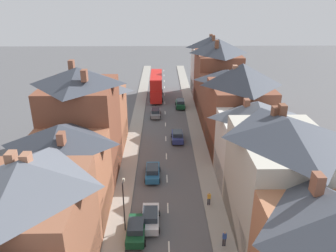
% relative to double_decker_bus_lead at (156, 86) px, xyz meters
% --- Properties ---
extents(pavement_left, '(2.20, 104.00, 0.14)m').
position_rel_double_decker_bus_lead_xyz_m(pavement_left, '(-3.29, -19.46, -2.75)').
color(pavement_left, gray).
rests_on(pavement_left, ground).
extents(pavement_right, '(2.20, 104.00, 0.14)m').
position_rel_double_decker_bus_lead_xyz_m(pavement_right, '(6.91, -19.46, -2.75)').
color(pavement_right, gray).
rests_on(pavement_right, ground).
extents(centre_line_dashes, '(0.14, 97.80, 0.01)m').
position_rel_double_decker_bus_lead_xyz_m(centre_line_dashes, '(1.81, -21.46, -2.81)').
color(centre_line_dashes, silver).
rests_on(centre_line_dashes, ground).
extents(terrace_row_left, '(8.00, 50.86, 14.28)m').
position_rel_double_decker_bus_lead_xyz_m(terrace_row_left, '(-8.38, -44.22, 2.94)').
color(terrace_row_left, silver).
rests_on(terrace_row_left, ground).
extents(terrace_row_right, '(8.00, 77.64, 13.65)m').
position_rel_double_decker_bus_lead_xyz_m(terrace_row_right, '(11.99, -29.88, 3.06)').
color(terrace_row_right, silver).
rests_on(terrace_row_right, ground).
extents(double_decker_bus_lead, '(2.74, 10.80, 5.30)m').
position_rel_double_decker_bus_lead_xyz_m(double_decker_bus_lead, '(0.00, 0.00, 0.00)').
color(double_decker_bus_lead, red).
rests_on(double_decker_bus_lead, ground).
extents(car_near_blue, '(1.90, 4.52, 1.66)m').
position_rel_double_decker_bus_lead_xyz_m(car_near_blue, '(4.91, -6.38, -1.98)').
color(car_near_blue, '#144728').
rests_on(car_near_blue, ground).
extents(car_near_silver, '(1.90, 4.19, 1.61)m').
position_rel_double_decker_bus_lead_xyz_m(car_near_silver, '(0.01, -11.67, -2.01)').
color(car_near_silver, gray).
rests_on(car_near_silver, ground).
extents(car_parked_left_a, '(1.90, 4.36, 1.65)m').
position_rel_double_decker_bus_lead_xyz_m(car_parked_left_a, '(0.01, -33.14, -1.99)').
color(car_parked_left_a, '#236093').
rests_on(car_parked_left_a, ground).
extents(car_parked_right_a, '(1.90, 4.26, 1.68)m').
position_rel_double_decker_bus_lead_xyz_m(car_parked_right_a, '(3.61, -22.32, -1.97)').
color(car_parked_right_a, navy).
rests_on(car_parked_right_a, ground).
extents(car_mid_black, '(1.90, 4.15, 1.71)m').
position_rel_double_decker_bus_lead_xyz_m(car_mid_black, '(-1.29, -43.90, -1.96)').
color(car_mid_black, '#144728').
rests_on(car_mid_black, ground).
extents(car_parked_left_b, '(1.90, 4.26, 1.69)m').
position_rel_double_decker_bus_lead_xyz_m(car_parked_left_b, '(0.01, -42.16, -1.97)').
color(car_parked_left_b, silver).
rests_on(car_parked_left_b, ground).
extents(pedestrian_mid_left, '(0.36, 0.22, 1.61)m').
position_rel_double_decker_bus_lead_xyz_m(pedestrian_mid_left, '(6.87, -45.38, -1.78)').
color(pedestrian_mid_left, '#23232D').
rests_on(pedestrian_mid_left, pavement_right).
extents(pedestrian_mid_right, '(0.36, 0.22, 1.61)m').
position_rel_double_decker_bus_lead_xyz_m(pedestrian_mid_right, '(6.30, -39.15, -1.78)').
color(pedestrian_mid_right, '#23232D').
rests_on(pedestrian_mid_right, pavement_right).
extents(street_lamp, '(0.20, 1.12, 5.50)m').
position_rel_double_decker_bus_lead_xyz_m(street_lamp, '(-2.44, -42.94, 0.43)').
color(street_lamp, black).
rests_on(street_lamp, ground).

